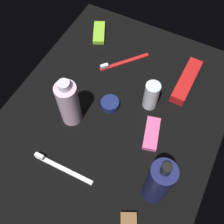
{
  "coord_description": "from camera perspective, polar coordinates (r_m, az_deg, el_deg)",
  "views": [
    {
      "loc": [
        -34.74,
        -17.89,
        71.38
      ],
      "look_at": [
        0.0,
        0.0,
        3.0
      ],
      "focal_mm": 42.72,
      "sensor_mm": 36.0,
      "label": 1
    }
  ],
  "objects": [
    {
      "name": "ground_plane",
      "position": [
        0.82,
        0.0,
        -1.25
      ],
      "size": [
        84.0,
        64.0,
        1.2
      ],
      "primitive_type": "cube",
      "color": "black"
    },
    {
      "name": "lotion_bottle",
      "position": [
        0.65,
        9.89,
        -14.7
      ],
      "size": [
        5.93,
        5.93,
        21.03
      ],
      "color": "#191E50",
      "rests_on": "ground_plane"
    },
    {
      "name": "bodywash_bottle",
      "position": [
        0.75,
        -9.24,
        1.84
      ],
      "size": [
        6.03,
        6.03,
        17.72
      ],
      "color": "silver",
      "rests_on": "ground_plane"
    },
    {
      "name": "deodorant_stick",
      "position": [
        0.8,
        8.4,
        3.49
      ],
      "size": [
        4.44,
        4.44,
        10.02
      ],
      "primitive_type": "cylinder",
      "color": "silver",
      "rests_on": "ground_plane"
    },
    {
      "name": "toothbrush_white",
      "position": [
        0.76,
        -11.12,
        -11.43
      ],
      "size": [
        1.58,
        18.02,
        2.1
      ],
      "color": "white",
      "rests_on": "ground_plane"
    },
    {
      "name": "toothbrush_red",
      "position": [
        0.93,
        2.07,
        10.6
      ],
      "size": [
        14.5,
        12.57,
        2.1
      ],
      "color": "red",
      "rests_on": "ground_plane"
    },
    {
      "name": "toothpaste_box_red",
      "position": [
        0.9,
        15.65,
        6.42
      ],
      "size": [
        17.69,
        4.79,
        3.2
      ],
      "primitive_type": "cube",
      "rotation": [
        0.0,
        0.0,
        -0.02
      ],
      "color": "red",
      "rests_on": "ground_plane"
    },
    {
      "name": "snack_bar_pink",
      "position": [
        0.79,
        8.35,
        -4.81
      ],
      "size": [
        11.08,
        6.52,
        1.5
      ],
      "primitive_type": "cube",
      "rotation": [
        0.0,
        0.0,
        0.26
      ],
      "color": "#E55999",
      "rests_on": "ground_plane"
    },
    {
      "name": "snack_bar_lime",
      "position": [
        1.02,
        -2.78,
        16.62
      ],
      "size": [
        11.1,
        8.12,
        1.5
      ],
      "primitive_type": "cube",
      "rotation": [
        0.0,
        0.0,
        0.45
      ],
      "color": "#8CD133",
      "rests_on": "ground_plane"
    },
    {
      "name": "cream_tin_left",
      "position": [
        0.83,
        -0.43,
        1.79
      ],
      "size": [
        5.71,
        5.71,
        2.13
      ],
      "primitive_type": "cylinder",
      "color": "navy",
      "rests_on": "ground_plane"
    }
  ]
}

